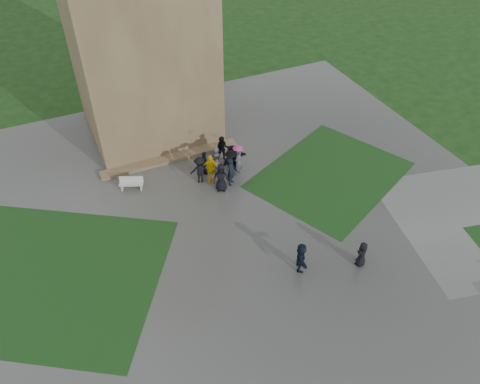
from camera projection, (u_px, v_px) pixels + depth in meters
name	position (u px, v px, depth m)	size (l,w,h in m)	color
ground	(239.00, 278.00, 22.79)	(120.00, 120.00, 0.00)	black
plaza	(223.00, 250.00, 24.16)	(34.00, 34.00, 0.02)	#393937
lawn_inset_left	(47.00, 276.00, 22.86)	(11.00, 9.00, 0.01)	black
lawn_inset_right	(330.00, 175.00, 28.91)	(9.00, 7.00, 0.01)	black
tower_plinth	(171.00, 158.00, 30.03)	(9.00, 0.80, 0.22)	brown
bench	(131.00, 183.00, 27.64)	(1.47, 0.95, 0.82)	#B8B7B3
visitor_cluster	(221.00, 162.00, 28.21)	(3.79, 3.53, 2.48)	black
pedestrian_mid	(301.00, 257.00, 22.68)	(1.55, 0.56, 1.67)	black
pedestrian_near	(362.00, 254.00, 22.97)	(0.71, 0.49, 1.46)	black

